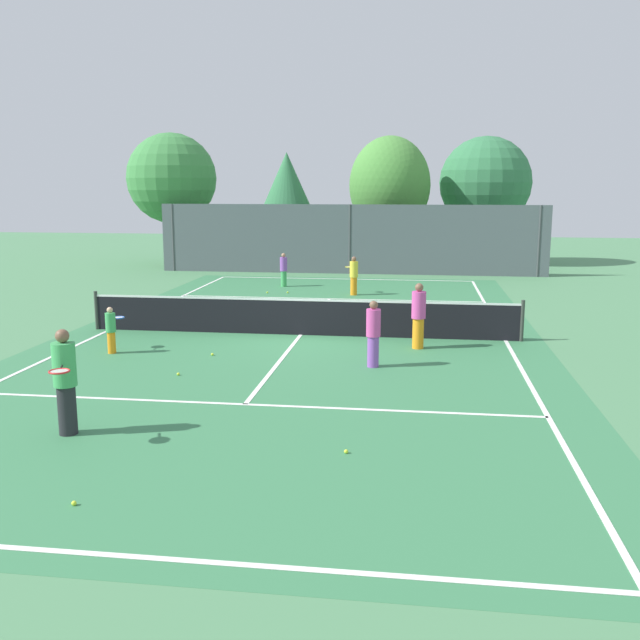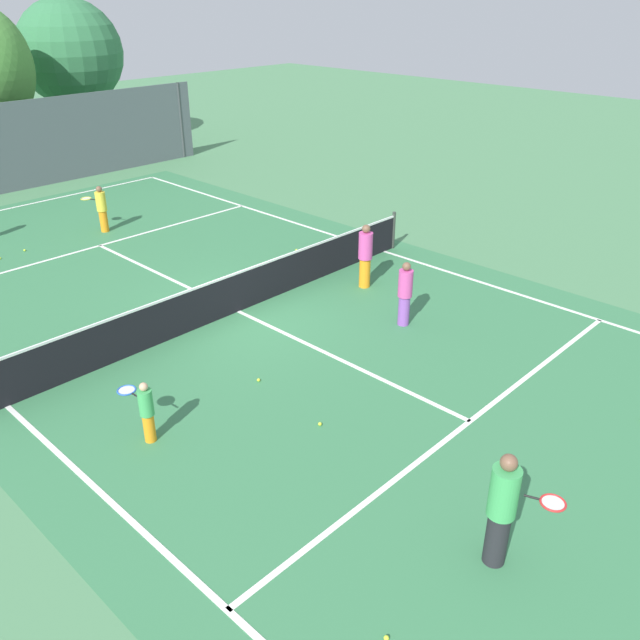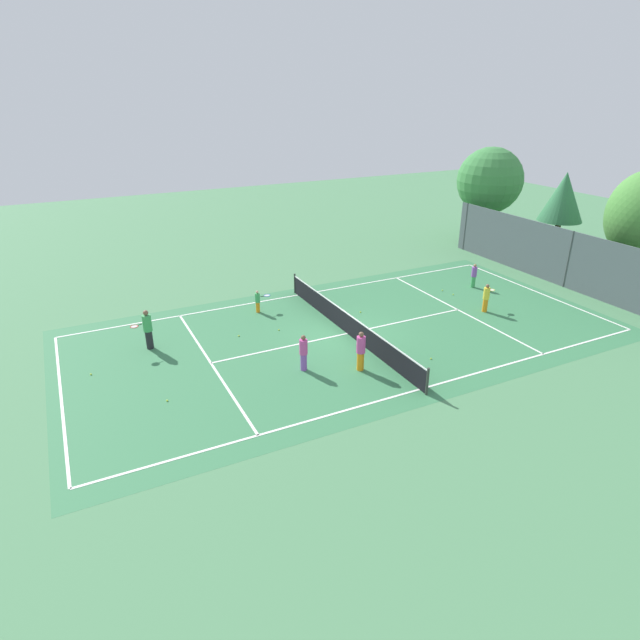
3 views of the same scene
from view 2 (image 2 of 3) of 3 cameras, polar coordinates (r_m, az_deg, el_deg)
ground_plane at (r=15.76m, az=-7.10°, el=0.74°), size 80.00×80.00×0.00m
court_surface at (r=15.76m, az=-7.10°, el=0.75°), size 13.00×25.00×0.01m
tennis_net at (r=15.54m, az=-7.20°, el=2.43°), size 11.90×0.10×1.10m
tree_1 at (r=34.18m, az=-20.84°, el=20.79°), size 4.71×4.71×6.56m
player_0 at (r=21.79m, az=-18.40°, el=9.17°), size 0.58×0.88×1.45m
player_1 at (r=9.09m, az=15.50°, el=-15.48°), size 0.61×0.95×1.77m
player_2 at (r=14.83m, az=7.36°, el=2.31°), size 0.32×0.32×1.52m
player_3 at (r=11.43m, az=-14.86°, el=-7.55°), size 0.35×0.82×1.15m
player_5 at (r=16.67m, az=3.94°, el=5.59°), size 0.35×0.35×1.66m
tennis_ball_1 at (r=19.30m, az=-2.06°, el=6.07°), size 0.07×0.07×0.07m
tennis_ball_2 at (r=21.11m, az=-24.21°, el=5.53°), size 0.07×0.07×0.07m
tennis_ball_3 at (r=8.66m, az=5.77°, el=-25.71°), size 0.07×0.07×0.07m
tennis_ball_4 at (r=16.17m, az=-16.31°, el=0.65°), size 0.07×0.07×0.07m
tennis_ball_6 at (r=20.77m, az=-25.99°, el=4.83°), size 0.07×0.07×0.07m
tennis_ball_7 at (r=12.96m, az=-5.34°, el=-5.19°), size 0.07×0.07×0.07m
tennis_ball_8 at (r=11.71m, az=-0.01°, el=-8.99°), size 0.07×0.07×0.07m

